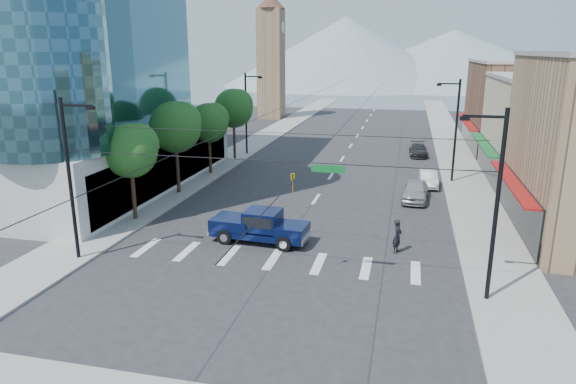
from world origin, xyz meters
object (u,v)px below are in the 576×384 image
pickup_truck (259,225)px  parked_car_near (415,191)px  pedestrian (397,236)px  parked_car_mid (428,179)px  parked_car_far (418,150)px

pickup_truck → parked_car_near: pickup_truck is taller
pedestrian → parked_car_mid: (2.18, 16.00, -0.33)m
pickup_truck → parked_car_near: (9.32, 11.37, -0.26)m
pedestrian → parked_car_near: pedestrian is taller
parked_car_near → parked_car_mid: bearing=81.0°
pickup_truck → parked_car_mid: bearing=61.3°
pedestrian → parked_car_far: (1.48, 29.38, -0.33)m
pedestrian → parked_car_near: 11.25m
parked_car_near → pedestrian: bearing=-91.5°
parked_car_mid → parked_car_far: same height
parked_car_far → pickup_truck: bearing=-110.3°
parked_car_mid → parked_car_far: size_ratio=0.88×
pickup_truck → parked_car_near: size_ratio=1.31×
pickup_truck → parked_car_far: size_ratio=1.32×
pedestrian → parked_car_mid: pedestrian is taller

